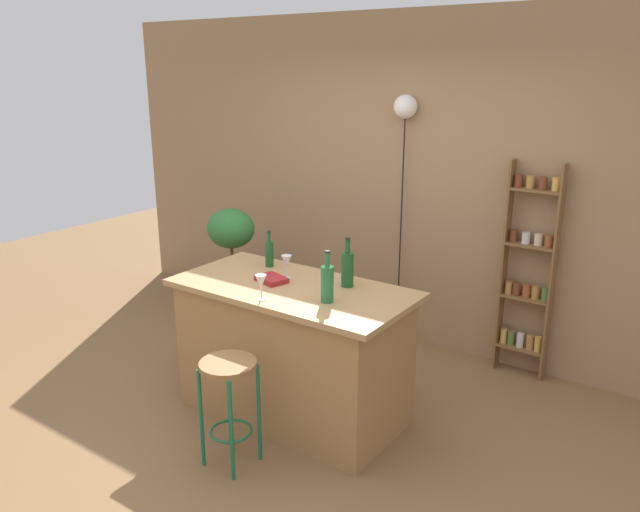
{
  "coord_description": "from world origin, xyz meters",
  "views": [
    {
      "loc": [
        2.4,
        -2.81,
        2.36
      ],
      "look_at": [
        0.05,
        0.55,
        1.11
      ],
      "focal_mm": 35.05,
      "sensor_mm": 36.0,
      "label": 1
    }
  ],
  "objects_px": {
    "spice_shelf": "(528,271)",
    "wine_glass_left": "(287,262)",
    "wine_glass_center": "(261,282)",
    "cookbook": "(272,279)",
    "bottle_spirits_clear": "(269,253)",
    "bottle_sauce_amber": "(327,283)",
    "bar_stool": "(229,388)",
    "potted_plant": "(231,237)",
    "bottle_olive_oil": "(347,268)",
    "plant_stool": "(234,307)",
    "pendant_globe_light": "(405,111)"
  },
  "relations": [
    {
      "from": "spice_shelf",
      "to": "wine_glass_left",
      "type": "distance_m",
      "value": 1.89
    },
    {
      "from": "wine_glass_center",
      "to": "cookbook",
      "type": "distance_m",
      "value": 0.36
    },
    {
      "from": "bottle_spirits_clear",
      "to": "bottle_sauce_amber",
      "type": "bearing_deg",
      "value": -24.95
    },
    {
      "from": "cookbook",
      "to": "bar_stool",
      "type": "bearing_deg",
      "value": -56.8
    },
    {
      "from": "bottle_spirits_clear",
      "to": "wine_glass_center",
      "type": "xyz_separation_m",
      "value": [
        0.39,
        -0.56,
        0.02
      ]
    },
    {
      "from": "spice_shelf",
      "to": "potted_plant",
      "type": "distance_m",
      "value": 2.54
    },
    {
      "from": "bar_stool",
      "to": "wine_glass_left",
      "type": "xyz_separation_m",
      "value": [
        -0.17,
        0.79,
        0.56
      ]
    },
    {
      "from": "bottle_olive_oil",
      "to": "cookbook",
      "type": "xyz_separation_m",
      "value": [
        -0.47,
        -0.22,
        -0.11
      ]
    },
    {
      "from": "plant_stool",
      "to": "bottle_spirits_clear",
      "type": "xyz_separation_m",
      "value": [
        0.94,
        -0.6,
        0.83
      ]
    },
    {
      "from": "plant_stool",
      "to": "pendant_globe_light",
      "type": "height_order",
      "value": "pendant_globe_light"
    },
    {
      "from": "wine_glass_left",
      "to": "pendant_globe_light",
      "type": "bearing_deg",
      "value": 85.06
    },
    {
      "from": "pendant_globe_light",
      "to": "bottle_olive_oil",
      "type": "bearing_deg",
      "value": -77.07
    },
    {
      "from": "bar_stool",
      "to": "bottle_spirits_clear",
      "type": "bearing_deg",
      "value": 115.02
    },
    {
      "from": "wine_glass_left",
      "to": "wine_glass_center",
      "type": "xyz_separation_m",
      "value": [
        0.12,
        -0.42,
        0.0
      ]
    },
    {
      "from": "bottle_olive_oil",
      "to": "cookbook",
      "type": "height_order",
      "value": "bottle_olive_oil"
    },
    {
      "from": "bar_stool",
      "to": "plant_stool",
      "type": "bearing_deg",
      "value": 131.92
    },
    {
      "from": "plant_stool",
      "to": "bottle_sauce_amber",
      "type": "xyz_separation_m",
      "value": [
        1.69,
        -0.95,
        0.86
      ]
    },
    {
      "from": "bar_stool",
      "to": "potted_plant",
      "type": "relative_size",
      "value": 0.97
    },
    {
      "from": "bottle_spirits_clear",
      "to": "bottle_sauce_amber",
      "type": "xyz_separation_m",
      "value": [
        0.75,
        -0.35,
        0.02
      ]
    },
    {
      "from": "bar_stool",
      "to": "spice_shelf",
      "type": "height_order",
      "value": "spice_shelf"
    },
    {
      "from": "bar_stool",
      "to": "wine_glass_center",
      "type": "relative_size",
      "value": 4.18
    },
    {
      "from": "bottle_spirits_clear",
      "to": "cookbook",
      "type": "distance_m",
      "value": 0.35
    },
    {
      "from": "spice_shelf",
      "to": "wine_glass_left",
      "type": "height_order",
      "value": "spice_shelf"
    },
    {
      "from": "bottle_olive_oil",
      "to": "bottle_sauce_amber",
      "type": "xyz_separation_m",
      "value": [
        0.05,
        -0.31,
        -0.0
      ]
    },
    {
      "from": "spice_shelf",
      "to": "bottle_spirits_clear",
      "type": "distance_m",
      "value": 1.98
    },
    {
      "from": "spice_shelf",
      "to": "pendant_globe_light",
      "type": "relative_size",
      "value": 0.79
    },
    {
      "from": "potted_plant",
      "to": "bottle_spirits_clear",
      "type": "relative_size",
      "value": 2.64
    },
    {
      "from": "potted_plant",
      "to": "wine_glass_center",
      "type": "bearing_deg",
      "value": -41.07
    },
    {
      "from": "spice_shelf",
      "to": "bottle_olive_oil",
      "type": "bearing_deg",
      "value": -121.6
    },
    {
      "from": "plant_stool",
      "to": "bottle_spirits_clear",
      "type": "height_order",
      "value": "bottle_spirits_clear"
    },
    {
      "from": "wine_glass_left",
      "to": "wine_glass_center",
      "type": "relative_size",
      "value": 1.0
    },
    {
      "from": "spice_shelf",
      "to": "wine_glass_center",
      "type": "xyz_separation_m",
      "value": [
        -1.11,
        -1.83,
        0.22
      ]
    },
    {
      "from": "bar_stool",
      "to": "wine_glass_center",
      "type": "height_order",
      "value": "wine_glass_center"
    },
    {
      "from": "bar_stool",
      "to": "pendant_globe_light",
      "type": "distance_m",
      "value": 2.68
    },
    {
      "from": "spice_shelf",
      "to": "plant_stool",
      "type": "xyz_separation_m",
      "value": [
        -2.45,
        -0.67,
        -0.63
      ]
    },
    {
      "from": "plant_stool",
      "to": "bottle_olive_oil",
      "type": "height_order",
      "value": "bottle_olive_oil"
    },
    {
      "from": "wine_glass_center",
      "to": "pendant_globe_light",
      "type": "height_order",
      "value": "pendant_globe_light"
    },
    {
      "from": "bottle_spirits_clear",
      "to": "potted_plant",
      "type": "bearing_deg",
      "value": 147.32
    },
    {
      "from": "potted_plant",
      "to": "bottle_sauce_amber",
      "type": "xyz_separation_m",
      "value": [
        1.69,
        -0.95,
        0.19
      ]
    },
    {
      "from": "bottle_spirits_clear",
      "to": "bottle_olive_oil",
      "type": "distance_m",
      "value": 0.7
    },
    {
      "from": "wine_glass_left",
      "to": "bottle_olive_oil",
      "type": "bearing_deg",
      "value": 13.36
    },
    {
      "from": "wine_glass_center",
      "to": "plant_stool",
      "type": "bearing_deg",
      "value": 138.93
    },
    {
      "from": "bar_stool",
      "to": "cookbook",
      "type": "relative_size",
      "value": 3.26
    },
    {
      "from": "bottle_spirits_clear",
      "to": "cookbook",
      "type": "height_order",
      "value": "bottle_spirits_clear"
    },
    {
      "from": "bottle_olive_oil",
      "to": "cookbook",
      "type": "bearing_deg",
      "value": -155.23
    },
    {
      "from": "bar_stool",
      "to": "potted_plant",
      "type": "height_order",
      "value": "potted_plant"
    },
    {
      "from": "plant_stool",
      "to": "wine_glass_center",
      "type": "bearing_deg",
      "value": -41.07
    },
    {
      "from": "cookbook",
      "to": "wine_glass_left",
      "type": "bearing_deg",
      "value": 86.11
    },
    {
      "from": "bar_stool",
      "to": "bottle_olive_oil",
      "type": "relative_size",
      "value": 2.05
    },
    {
      "from": "bottle_spirits_clear",
      "to": "bottle_olive_oil",
      "type": "relative_size",
      "value": 0.81
    }
  ]
}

